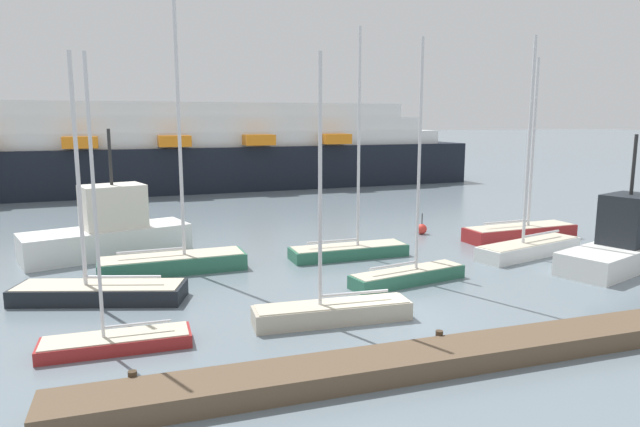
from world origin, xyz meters
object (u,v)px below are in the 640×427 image
fishing_boat_1 (109,231)px  sailboat_3 (529,245)px  sailboat_5 (332,309)px  sailboat_4 (408,272)px  cruise_ship (82,151)px  sailboat_6 (349,247)px  sailboat_0 (99,289)px  sailboat_7 (116,337)px  sailboat_2 (173,260)px  channel_buoy_0 (422,229)px  fishing_boat_0 (624,243)px  sailboat_1 (520,231)px

fishing_boat_1 → sailboat_3: bearing=-35.7°
sailboat_5 → fishing_boat_1: 15.92m
sailboat_4 → cruise_ship: 42.70m
sailboat_6 → cruise_ship: size_ratio=0.15×
sailboat_0 → sailboat_7: size_ratio=1.06×
cruise_ship → sailboat_2: bearing=-81.4°
sailboat_4 → sailboat_7: size_ratio=1.16×
sailboat_0 → channel_buoy_0: sailboat_0 is taller
sailboat_6 → channel_buoy_0: sailboat_6 is taller
fishing_boat_1 → fishing_boat_0: bearing=-40.4°
fishing_boat_0 → channel_buoy_0: (-5.89, 10.42, -0.88)m
sailboat_6 → cruise_ship: 37.48m
sailboat_5 → cruise_ship: cruise_ship is taller
sailboat_1 → sailboat_2: sailboat_2 is taller
sailboat_3 → fishing_boat_0: bearing=117.1°
sailboat_6 → sailboat_4: bearing=-82.4°
fishing_boat_0 → sailboat_0: bearing=154.5°
sailboat_2 → sailboat_1: bearing=-0.2°
sailboat_4 → sailboat_6: sailboat_6 is taller
sailboat_1 → sailboat_5: sailboat_1 is taller
sailboat_1 → fishing_boat_0: sailboat_1 is taller
sailboat_0 → sailboat_3: size_ratio=0.86×
sailboat_6 → sailboat_2: bearing=178.9°
cruise_ship → sailboat_0: bearing=-87.2°
sailboat_3 → sailboat_4: sailboat_3 is taller
sailboat_0 → fishing_boat_1: bearing=-73.4°
fishing_boat_0 → cruise_ship: bearing=105.7°
channel_buoy_0 → sailboat_1: bearing=-34.6°
sailboat_0 → cruise_ship: size_ratio=0.12×
channel_buoy_0 → cruise_ship: cruise_ship is taller
sailboat_1 → sailboat_6: size_ratio=0.91×
sailboat_6 → sailboat_5: bearing=-116.0°
sailboat_1 → sailboat_4: size_ratio=1.01×
channel_buoy_0 → sailboat_2: bearing=-164.8°
sailboat_4 → channel_buoy_0: 11.34m
sailboat_0 → sailboat_5: size_ratio=1.03×
sailboat_1 → sailboat_0: bearing=-172.7°
sailboat_2 → fishing_boat_1: (-3.11, 4.61, 0.75)m
fishing_boat_1 → cruise_ship: (-3.53, 29.15, 2.82)m
sailboat_6 → sailboat_0: bearing=-164.8°
sailboat_6 → sailboat_7: sailboat_6 is taller
sailboat_5 → channel_buoy_0: (10.89, 13.32, -0.17)m
sailboat_4 → sailboat_6: bearing=87.3°
sailboat_5 → cruise_ship: (-11.80, 42.74, 3.67)m
sailboat_0 → fishing_boat_1: size_ratio=1.10×
sailboat_1 → channel_buoy_0: bearing=142.0°
sailboat_3 → sailboat_4: size_ratio=1.07×
sailboat_3 → sailboat_6: sailboat_6 is taller
sailboat_0 → sailboat_7: (0.80, -5.47, -0.08)m
sailboat_4 → cruise_ship: size_ratio=0.13×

